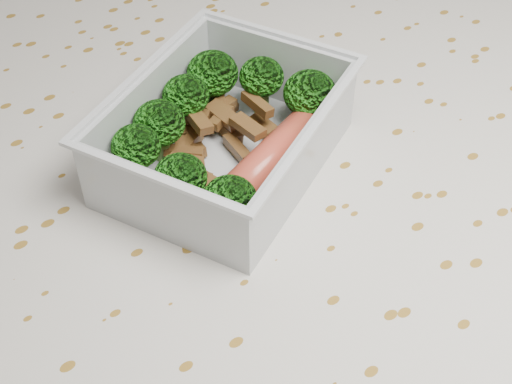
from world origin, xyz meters
TOP-DOWN VIEW (x-y plane):
  - dining_table at (0.00, 0.00)m, footprint 1.40×0.90m
  - tablecloth at (0.00, 0.00)m, footprint 1.46×0.96m
  - lunch_container at (0.01, 0.05)m, footprint 0.22×0.20m
  - broccoli_florets at (0.01, 0.06)m, footprint 0.17×0.16m
  - meat_pile at (0.01, 0.07)m, footprint 0.11×0.08m
  - sausage at (0.03, 0.02)m, footprint 0.15×0.07m

SIDE VIEW (x-z plane):
  - dining_table at x=0.00m, z-range 0.29..1.04m
  - tablecloth at x=0.00m, z-range 0.62..0.81m
  - meat_pile at x=0.01m, z-range 0.76..0.79m
  - sausage at x=0.03m, z-range 0.76..0.79m
  - lunch_container at x=0.01m, z-range 0.75..0.81m
  - broccoli_florets at x=0.01m, z-range 0.77..0.82m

